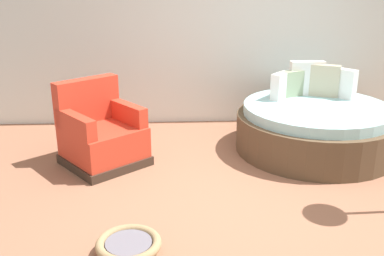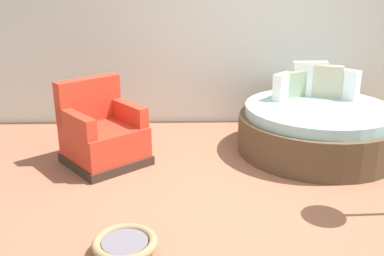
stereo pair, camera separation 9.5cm
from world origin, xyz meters
TOP-DOWN VIEW (x-y plane):
  - ground_plane at (0.00, 0.00)m, footprint 8.00×8.00m
  - back_wall at (0.00, 2.42)m, footprint 8.00×0.12m
  - round_daybed at (1.05, 1.20)m, footprint 1.90×1.90m
  - red_armchair at (-1.50, 0.92)m, footprint 1.12×1.12m
  - pet_basket at (-1.04, -0.87)m, footprint 0.51×0.51m

SIDE VIEW (x-z plane):
  - ground_plane at x=0.00m, z-range -0.02..0.00m
  - pet_basket at x=-1.04m, z-range 0.01..0.14m
  - round_daybed at x=1.05m, z-range -0.21..0.80m
  - red_armchair at x=-1.50m, z-range -0.14..0.80m
  - back_wall at x=0.00m, z-range 0.00..3.11m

